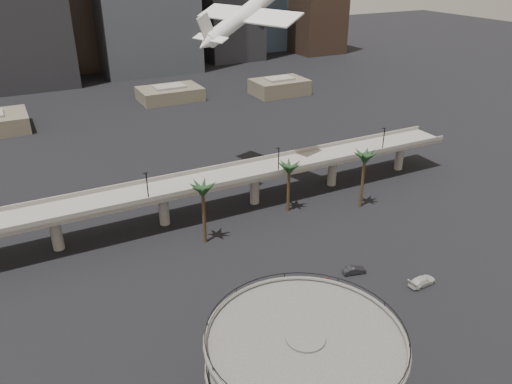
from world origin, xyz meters
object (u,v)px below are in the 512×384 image
overpass (210,184)px  car_b (354,270)px  car_a (322,283)px  airborne_jet (249,11)px  parking_ramp (303,381)px  car_c (422,281)px

overpass → car_b: (14.32, -33.92, -6.63)m
car_a → airborne_jet: bearing=-24.7°
car_a → car_b: bearing=-99.0°
airborne_jet → car_b: size_ratio=7.07×
airborne_jet → car_b: 61.24m
car_a → car_b: 7.53m
parking_ramp → car_b: size_ratio=5.18×
parking_ramp → car_c: parking_ramp is taller
car_b → car_a: bearing=108.0°
car_a → overpass: bearing=-2.8°
airborne_jet → car_b: (-1.31, -45.64, -40.82)m
overpass → car_b: size_ratio=30.33×
car_a → car_b: size_ratio=0.99×
airborne_jet → car_a: airborne_jet is taller
parking_ramp → airborne_jet: (28.63, 70.72, 31.69)m
overpass → car_b: overpass is taller
car_b → car_c: size_ratio=0.77×
overpass → car_c: (22.93, -42.27, -6.54)m
airborne_jet → car_c: airborne_jet is taller
parking_ramp → car_b: parking_ramp is taller
car_b → overpass: bearing=35.9°
overpass → airborne_jet: (15.63, 11.72, 34.18)m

